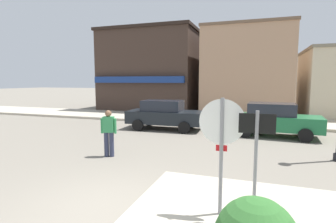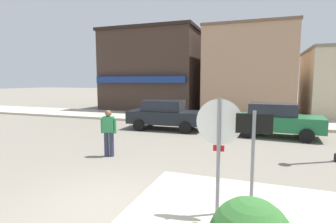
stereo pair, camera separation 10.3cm
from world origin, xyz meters
name	(u,v)px [view 2 (the right image)]	position (x,y,z in m)	size (l,w,h in m)	color
ground_plane	(105,209)	(0.00, 0.00, 0.00)	(160.00, 160.00, 0.00)	gray
kerb_far	(212,120)	(0.00, 12.67, 0.07)	(80.00, 4.00, 0.15)	#B7AD99
stop_sign	(219,141)	(2.22, 0.30, 1.52)	(0.82, 0.08, 2.30)	gray
one_way_sign	(253,156)	(2.81, 0.23, 1.33)	(0.60, 0.06, 2.10)	gray
parked_car_nearest	(166,114)	(-1.87, 8.78, 0.81)	(4.06, 1.99, 1.56)	black
parked_car_second	(275,119)	(3.58, 8.73, 0.81)	(4.11, 2.08, 1.56)	#1E6B3D
pedestrian_crossing_near	(109,132)	(-1.97, 3.33, 0.87)	(0.56, 0.30, 1.61)	#2D334C
building_corner_shop	(161,72)	(-6.16, 19.25, 3.49)	(8.27, 9.68, 6.98)	#3D2D26
building_storefront_left_near	(249,72)	(1.97, 17.99, 3.33)	(6.53, 7.28, 6.66)	tan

